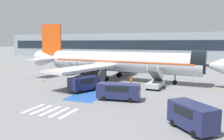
# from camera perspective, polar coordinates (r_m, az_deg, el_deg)

# --- Properties ---
(ground_plane) EXTENTS (600.00, 600.00, 0.00)m
(ground_plane) POSITION_cam_1_polar(r_m,az_deg,el_deg) (44.02, 0.19, -2.66)
(ground_plane) COLOR slate
(apron_leadline_yellow) EXTENTS (74.67, 6.66, 0.01)m
(apron_leadline_yellow) POSITION_cam_1_polar(r_m,az_deg,el_deg) (44.05, 2.08, -2.66)
(apron_leadline_yellow) COLOR gold
(apron_leadline_yellow) RESTS_ON ground_plane
(apron_stand_patch_blue) EXTENTS (4.45, 13.78, 0.01)m
(apron_stand_patch_blue) POSITION_cam_1_polar(r_m,az_deg,el_deg) (34.57, -3.70, -5.42)
(apron_stand_patch_blue) COLOR #2856A8
(apron_stand_patch_blue) RESTS_ON ground_plane
(apron_walkway_bar_0) EXTENTS (0.44, 3.60, 0.01)m
(apron_walkway_bar_0) POSITION_cam_1_polar(r_m,az_deg,el_deg) (27.11, -19.88, -9.42)
(apron_walkway_bar_0) COLOR silver
(apron_walkway_bar_0) RESTS_ON ground_plane
(apron_walkway_bar_1) EXTENTS (0.44, 3.60, 0.01)m
(apron_walkway_bar_1) POSITION_cam_1_polar(r_m,az_deg,el_deg) (26.36, -17.90, -9.81)
(apron_walkway_bar_1) COLOR silver
(apron_walkway_bar_1) RESTS_ON ground_plane
(apron_walkway_bar_2) EXTENTS (0.44, 3.60, 0.01)m
(apron_walkway_bar_2) POSITION_cam_1_polar(r_m,az_deg,el_deg) (25.64, -15.79, -10.22)
(apron_walkway_bar_2) COLOR silver
(apron_walkway_bar_2) RESTS_ON ground_plane
(apron_walkway_bar_3) EXTENTS (0.44, 3.60, 0.01)m
(apron_walkway_bar_3) POSITION_cam_1_polar(r_m,az_deg,el_deg) (24.95, -13.55, -10.63)
(apron_walkway_bar_3) COLOR silver
(apron_walkway_bar_3) RESTS_ON ground_plane
(apron_walkway_bar_4) EXTENTS (0.44, 3.60, 0.01)m
(apron_walkway_bar_4) POSITION_cam_1_polar(r_m,az_deg,el_deg) (24.31, -11.19, -11.05)
(apron_walkway_bar_4) COLOR silver
(apron_walkway_bar_4) RESTS_ON ground_plane
(airliner) EXTENTS (41.37, 31.36, 11.71)m
(airliner) POSITION_cam_1_polar(r_m,az_deg,el_deg) (43.84, 1.31, 2.18)
(airliner) COLOR silver
(airliner) RESTS_ON ground_plane
(boarding_stairs_forward) EXTENTS (2.61, 5.38, 4.06)m
(boarding_stairs_forward) POSITION_cam_1_polar(r_m,az_deg,el_deg) (36.84, 11.29, -3.18)
(boarding_stairs_forward) COLOR #ADB2BA
(boarding_stairs_forward) RESTS_ON ground_plane
(boarding_stairs_aft) EXTENTS (2.61, 5.38, 4.00)m
(boarding_stairs_aft) POSITION_cam_1_polar(r_m,az_deg,el_deg) (43.43, -8.81, -1.56)
(boarding_stairs_aft) COLOR #ADB2BA
(boarding_stairs_aft) RESTS_ON ground_plane
(fuel_tanker) EXTENTS (8.69, 3.41, 3.26)m
(fuel_tanker) POSITION_cam_1_polar(r_m,az_deg,el_deg) (63.97, 0.49, 1.92)
(fuel_tanker) COLOR #38383D
(fuel_tanker) RESTS_ON ground_plane
(service_van_0) EXTENTS (3.75, 4.99, 2.27)m
(service_van_0) POSITION_cam_1_polar(r_m,az_deg,el_deg) (34.16, -7.50, -3.32)
(service_van_0) COLOR #1E234C
(service_van_0) RESTS_ON ground_plane
(service_van_1) EXTENTS (5.78, 2.73, 2.20)m
(service_van_1) POSITION_cam_1_polar(r_m,az_deg,el_deg) (28.79, 1.70, -5.31)
(service_van_1) COLOR #1E234C
(service_van_1) RESTS_ON ground_plane
(service_van_2) EXTENTS (4.41, 4.51, 2.36)m
(service_van_2) POSITION_cam_1_polar(r_m,az_deg,el_deg) (20.33, 20.16, -10.91)
(service_van_2) COLOR #1E234C
(service_van_2) RESTS_ON ground_plane
(baggage_cart) EXTENTS (3.00, 2.50, 0.87)m
(baggage_cart) POSITION_cam_1_polar(r_m,az_deg,el_deg) (38.20, 0.80, -3.80)
(baggage_cart) COLOR gray
(baggage_cart) RESTS_ON ground_plane
(ground_crew_0) EXTENTS (0.31, 0.47, 1.76)m
(ground_crew_0) POSITION_cam_1_polar(r_m,az_deg,el_deg) (37.93, 5.08, -2.74)
(ground_crew_0) COLOR #191E38
(ground_crew_0) RESTS_ON ground_plane
(ground_crew_1) EXTENTS (0.29, 0.46, 1.79)m
(ground_crew_1) POSITION_cam_1_polar(r_m,az_deg,el_deg) (41.26, -2.80, -1.89)
(ground_crew_1) COLOR #191E38
(ground_crew_1) RESTS_ON ground_plane
(traffic_cone_0) EXTENTS (0.47, 0.47, 0.53)m
(traffic_cone_0) POSITION_cam_1_polar(r_m,az_deg,el_deg) (44.18, -17.62, -2.62)
(traffic_cone_0) COLOR orange
(traffic_cone_0) RESTS_ON ground_plane
(terminal_building) EXTENTS (138.88, 12.10, 11.68)m
(terminal_building) POSITION_cam_1_polar(r_m,az_deg,el_deg) (103.22, 6.76, 6.24)
(terminal_building) COLOR #89939E
(terminal_building) RESTS_ON ground_plane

